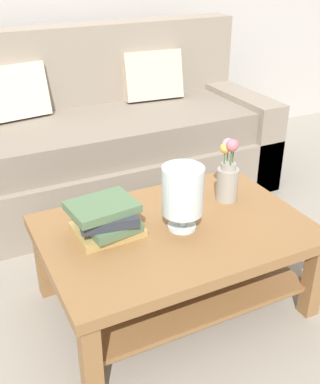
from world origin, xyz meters
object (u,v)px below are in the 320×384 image
couch (101,142)px  book_stack_main (107,220)px  flower_pitcher (228,173)px  glass_hurricane_vase (183,192)px  coffee_table (174,249)px

couch → book_stack_main: size_ratio=7.18×
flower_pitcher → book_stack_main: bearing=-176.4°
glass_hurricane_vase → flower_pitcher: 0.34m
coffee_table → flower_pitcher: bearing=17.8°
flower_pitcher → coffee_table: bearing=-162.2°
couch → flower_pitcher: (0.23, -1.11, 0.19)m
glass_hurricane_vase → coffee_table: bearing=143.7°
book_stack_main → glass_hurricane_vase: glass_hurricane_vase is taller
glass_hurricane_vase → flower_pitcher: bearing=22.5°
flower_pitcher → glass_hurricane_vase: bearing=-157.5°
couch → book_stack_main: 1.22m
flower_pitcher → couch: bearing=102.0°
couch → flower_pitcher: size_ratio=6.87×
coffee_table → book_stack_main: bearing=165.9°
glass_hurricane_vase → flower_pitcher: flower_pitcher is taller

